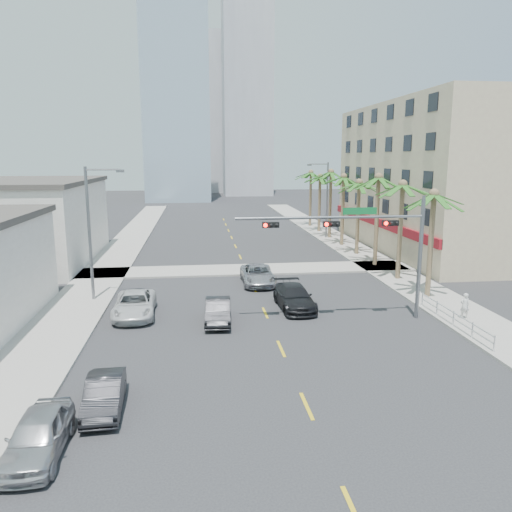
{
  "coord_description": "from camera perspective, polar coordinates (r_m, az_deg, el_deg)",
  "views": [
    {
      "loc": [
        -4.1,
        -19.66,
        9.59
      ],
      "look_at": [
        -0.49,
        10.77,
        3.5
      ],
      "focal_mm": 35.0,
      "sensor_mm": 36.0,
      "label": 1
    }
  ],
  "objects": [
    {
      "name": "ground",
      "position": [
        22.25,
        4.66,
        -14.32
      ],
      "size": [
        260.0,
        260.0,
        0.0
      ],
      "primitive_type": "plane",
      "color": "#262628",
      "rests_on": "ground"
    },
    {
      "name": "sidewalk_right",
      "position": [
        43.85,
        14.96,
        -1.68
      ],
      "size": [
        4.0,
        120.0,
        0.15
      ],
      "primitive_type": "cube",
      "color": "gray",
      "rests_on": "ground"
    },
    {
      "name": "sidewalk_left",
      "position": [
        41.54,
        -17.56,
        -2.53
      ],
      "size": [
        4.0,
        120.0,
        0.15
      ],
      "primitive_type": "cube",
      "color": "gray",
      "rests_on": "ground"
    },
    {
      "name": "sidewalk_cross",
      "position": [
        42.93,
        -1.12,
        -1.57
      ],
      "size": [
        80.0,
        4.0,
        0.15
      ],
      "primitive_type": "cube",
      "color": "gray",
      "rests_on": "ground"
    },
    {
      "name": "building_right",
      "position": [
        56.14,
        21.17,
        8.35
      ],
      "size": [
        15.25,
        28.0,
        15.0
      ],
      "color": "tan",
      "rests_on": "ground"
    },
    {
      "name": "building_left_far",
      "position": [
        50.45,
        -24.54,
        3.4
      ],
      "size": [
        11.0,
        18.0,
        7.2
      ],
      "primitive_type": "cube",
      "color": "beige",
      "rests_on": "ground"
    },
    {
      "name": "tower_far_left",
      "position": [
        115.63,
        -9.11,
        18.26
      ],
      "size": [
        14.0,
        14.0,
        48.0
      ],
      "primitive_type": "cube",
      "color": "#99B2C6",
      "rests_on": "ground"
    },
    {
      "name": "tower_far_right",
      "position": [
        131.91,
        -1.05,
        20.14
      ],
      "size": [
        12.0,
        12.0,
        60.0
      ],
      "primitive_type": "cube",
      "color": "#ADADB2",
      "rests_on": "ground"
    },
    {
      "name": "tower_far_center",
      "position": [
        145.11,
        -6.56,
        15.68
      ],
      "size": [
        16.0,
        16.0,
        42.0
      ],
      "primitive_type": "cube",
      "color": "#ADADB2",
      "rests_on": "ground"
    },
    {
      "name": "traffic_signal_mast",
      "position": [
        29.68,
        12.78,
        2.18
      ],
      "size": [
        11.12,
        0.54,
        7.2
      ],
      "color": "slate",
      "rests_on": "ground"
    },
    {
      "name": "palm_tree_0",
      "position": [
        35.43,
        19.68,
        6.53
      ],
      "size": [
        4.8,
        4.8,
        7.8
      ],
      "color": "brown",
      "rests_on": "ground"
    },
    {
      "name": "palm_tree_1",
      "position": [
        40.12,
        16.43,
        7.7
      ],
      "size": [
        4.8,
        4.8,
        8.16
      ],
      "color": "brown",
      "rests_on": "ground"
    },
    {
      "name": "palm_tree_2",
      "position": [
        44.93,
        13.84,
        8.61
      ],
      "size": [
        4.8,
        4.8,
        8.52
      ],
      "color": "brown",
      "rests_on": "ground"
    },
    {
      "name": "palm_tree_3",
      "position": [
        49.86,
        11.71,
        8.13
      ],
      "size": [
        4.8,
        4.8,
        7.8
      ],
      "color": "brown",
      "rests_on": "ground"
    },
    {
      "name": "palm_tree_4",
      "position": [
        54.8,
        10.0,
        8.81
      ],
      "size": [
        4.8,
        4.8,
        8.16
      ],
      "color": "brown",
      "rests_on": "ground"
    },
    {
      "name": "palm_tree_5",
      "position": [
        59.79,
        8.57,
        9.38
      ],
      "size": [
        4.8,
        4.8,
        8.52
      ],
      "color": "brown",
      "rests_on": "ground"
    },
    {
      "name": "palm_tree_6",
      "position": [
        64.84,
        7.34,
        8.93
      ],
      "size": [
        4.8,
        4.8,
        7.8
      ],
      "color": "brown",
      "rests_on": "ground"
    },
    {
      "name": "palm_tree_7",
      "position": [
        69.88,
        6.3,
        9.4
      ],
      "size": [
        4.8,
        4.8,
        8.16
      ],
      "color": "brown",
      "rests_on": "ground"
    },
    {
      "name": "streetlight_left",
      "position": [
        34.66,
        -18.22,
        3.16
      ],
      "size": [
        2.55,
        0.25,
        9.0
      ],
      "color": "slate",
      "rests_on": "ground"
    },
    {
      "name": "streetlight_right",
      "position": [
        59.78,
        7.93,
        6.78
      ],
      "size": [
        2.55,
        0.25,
        9.0
      ],
      "color": "slate",
      "rests_on": "ground"
    },
    {
      "name": "guardrail",
      "position": [
        30.74,
        21.65,
        -6.44
      ],
      "size": [
        0.08,
        8.08,
        1.0
      ],
      "color": "silver",
      "rests_on": "ground"
    },
    {
      "name": "car_parked_near",
      "position": [
        18.62,
        -23.65,
        -18.25
      ],
      "size": [
        1.72,
        4.21,
        1.43
      ],
      "primitive_type": "imported",
      "rotation": [
        0.0,
        0.0,
        0.01
      ],
      "color": "#B1B1B6",
      "rests_on": "ground"
    },
    {
      "name": "car_parked_mid",
      "position": [
        20.71,
        -16.95,
        -14.88
      ],
      "size": [
        1.56,
        3.95,
        1.28
      ],
      "primitive_type": "imported",
      "rotation": [
        0.0,
        0.0,
        0.05
      ],
      "color": "black",
      "rests_on": "ground"
    },
    {
      "name": "car_parked_far",
      "position": [
        31.52,
        -13.7,
        -5.42
      ],
      "size": [
        2.59,
        5.32,
        1.46
      ],
      "primitive_type": "imported",
      "rotation": [
        0.0,
        0.0,
        0.03
      ],
      "color": "silver",
      "rests_on": "ground"
    },
    {
      "name": "car_lane_left",
      "position": [
        29.58,
        -4.37,
        -6.29
      ],
      "size": [
        1.69,
        4.28,
        1.39
      ],
      "primitive_type": "imported",
      "rotation": [
        0.0,
        0.0,
        -0.05
      ],
      "color": "black",
      "rests_on": "ground"
    },
    {
      "name": "car_lane_center",
      "position": [
        38.26,
        0.21,
        -2.16
      ],
      "size": [
        2.43,
        5.23,
        1.45
      ],
      "primitive_type": "imported",
      "rotation": [
        0.0,
        0.0,
        -0.0
      ],
      "color": "#ACABB0",
      "rests_on": "ground"
    },
    {
      "name": "car_lane_right",
      "position": [
        32.27,
        4.4,
        -4.71
      ],
      "size": [
        2.29,
        5.18,
        1.48
      ],
      "primitive_type": "imported",
      "rotation": [
        0.0,
        0.0,
        0.04
      ],
      "color": "black",
      "rests_on": "ground"
    },
    {
      "name": "pedestrian",
      "position": [
        32.22,
        22.74,
        -5.26
      ],
      "size": [
        0.57,
        0.38,
        1.55
      ],
      "primitive_type": "imported",
      "rotation": [
        0.0,
        0.0,
        3.15
      ],
      "color": "silver",
      "rests_on": "sidewalk_right"
    }
  ]
}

